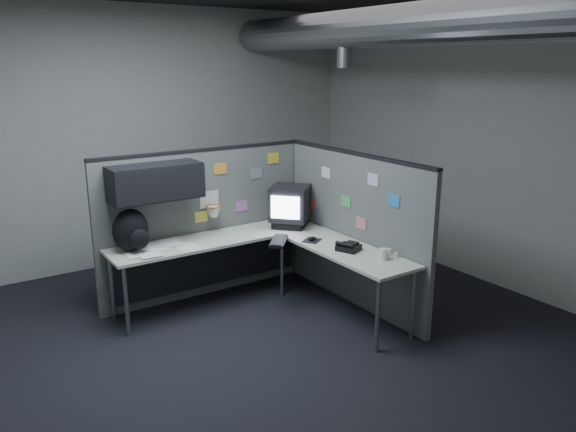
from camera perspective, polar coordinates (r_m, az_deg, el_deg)
room at (r=5.21m, az=3.94°, el=10.78°), size 5.62×5.62×3.22m
partition_back at (r=6.03m, az=-9.62°, el=0.60°), size 2.44×0.42×1.63m
partition_right at (r=5.95m, az=6.61°, el=-1.27°), size 0.07×2.23×1.63m
desk at (r=5.86m, az=-3.71°, el=-3.56°), size 2.31×2.11×0.73m
monitor at (r=6.25m, az=0.19°, el=1.06°), size 0.57×0.57×0.46m
keyboard at (r=5.73m, az=-0.96°, el=-2.55°), size 0.37×0.40×0.04m
mouse at (r=5.79m, az=2.46°, el=-2.38°), size 0.25×0.24×0.04m
phone at (r=5.52m, az=6.15°, el=-3.14°), size 0.25×0.26×0.10m
bottles at (r=5.40m, az=10.14°, el=-3.73°), size 0.13×0.17×0.08m
cup at (r=5.30m, az=9.67°, el=-3.86°), size 0.08×0.08×0.11m
papers at (r=5.68m, az=-12.85°, el=-3.21°), size 0.71×0.51×0.01m
backpack at (r=5.61m, az=-15.62°, el=-1.50°), size 0.37×0.34×0.43m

